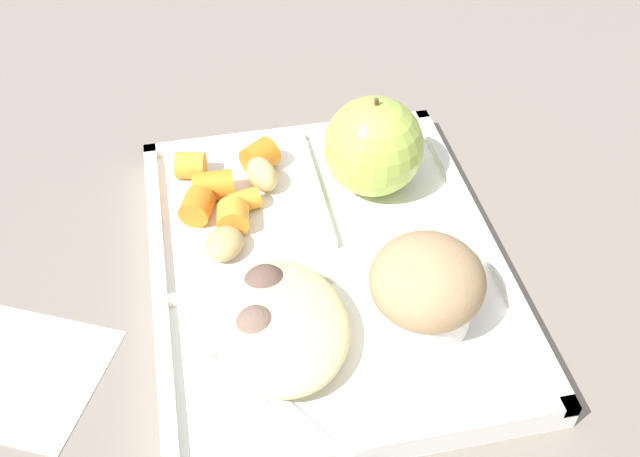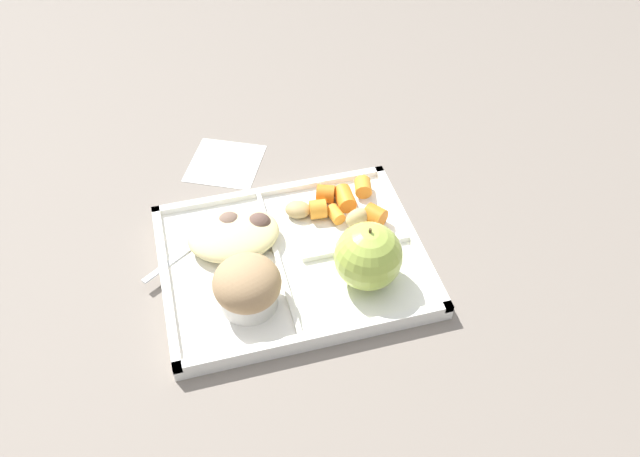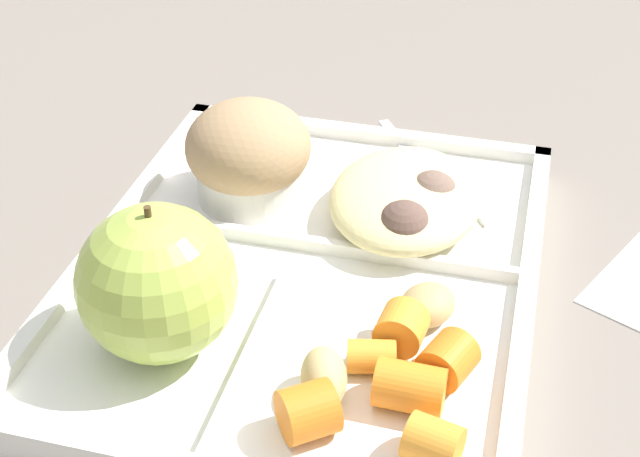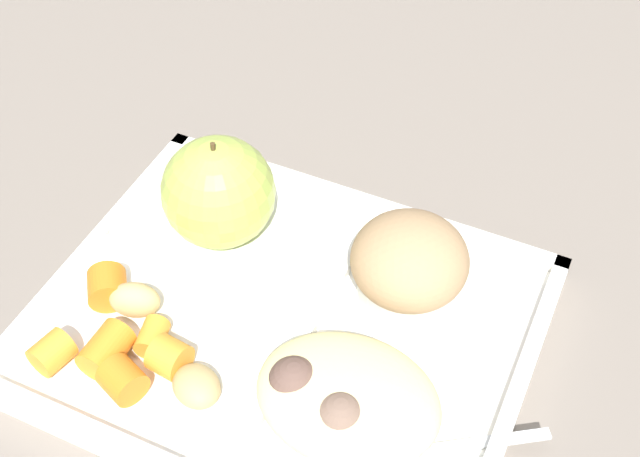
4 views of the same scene
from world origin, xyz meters
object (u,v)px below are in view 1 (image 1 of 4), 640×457
bran_muffin (426,287)px  lunch_tray (326,267)px  plastic_fork (276,397)px  green_apple (374,146)px

bran_muffin → lunch_tray: bearing=-139.3°
bran_muffin → plastic_fork: bran_muffin is taller
green_apple → bran_muffin: (0.15, -0.00, -0.01)m
bran_muffin → green_apple: bearing=180.0°
lunch_tray → bran_muffin: size_ratio=4.09×
lunch_tray → bran_muffin: (0.07, 0.06, 0.04)m
green_apple → plastic_fork: 0.23m
lunch_tray → green_apple: size_ratio=3.74×
lunch_tray → plastic_fork: (0.11, -0.06, 0.01)m
plastic_fork → bran_muffin: bearing=112.1°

